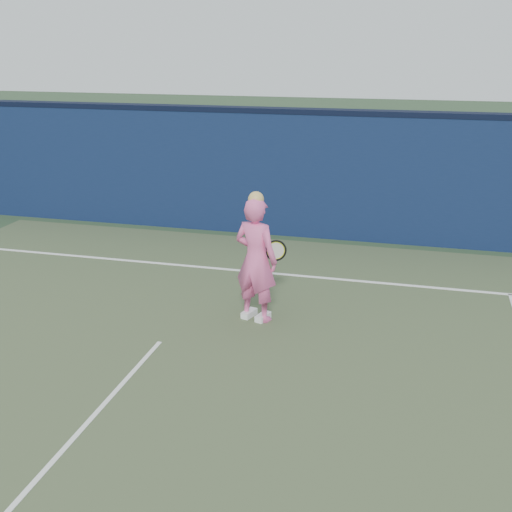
# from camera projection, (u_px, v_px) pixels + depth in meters

# --- Properties ---
(ground) EXTENTS (80.00, 80.00, 0.00)m
(ground) POSITION_uv_depth(u_px,v_px,m) (128.00, 379.00, 7.76)
(ground) COLOR #2A4027
(ground) RESTS_ON ground
(court_surface) EXTENTS (11.00, 16.00, 0.01)m
(court_surface) POSITION_uv_depth(u_px,v_px,m) (34.00, 483.00, 5.92)
(court_surface) COLOR #435032
(court_surface) RESTS_ON ground
(backstop_wall) EXTENTS (24.00, 0.40, 2.50)m
(backstop_wall) POSITION_uv_depth(u_px,v_px,m) (259.00, 174.00, 13.32)
(backstop_wall) COLOR #0E1C3E
(backstop_wall) RESTS_ON ground
(wall_cap) EXTENTS (24.00, 0.42, 0.10)m
(wall_cap) POSITION_uv_depth(u_px,v_px,m) (260.00, 110.00, 12.90)
(wall_cap) COLOR black
(wall_cap) RESTS_ON backstop_wall
(player) EXTENTS (0.77, 0.62, 1.91)m
(player) POSITION_uv_depth(u_px,v_px,m) (256.00, 259.00, 9.13)
(player) COLOR pink
(player) RESTS_ON ground
(racket) EXTENTS (0.61, 0.16, 0.33)m
(racket) POSITION_uv_depth(u_px,v_px,m) (274.00, 251.00, 9.54)
(racket) COLOR black
(racket) RESTS_ON ground
(court_lines) EXTENTS (11.00, 12.04, 0.01)m
(court_lines) POSITION_uv_depth(u_px,v_px,m) (116.00, 391.00, 7.45)
(court_lines) COLOR white
(court_lines) RESTS_ON court_surface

